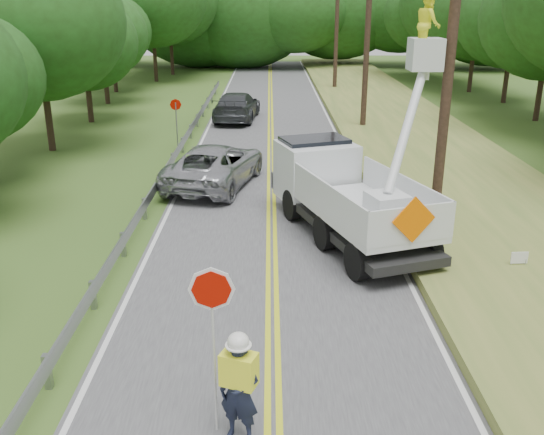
{
  "coord_description": "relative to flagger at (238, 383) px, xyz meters",
  "views": [
    {
      "loc": [
        -0.06,
        -8.29,
        6.71
      ],
      "look_at": [
        0.0,
        6.0,
        1.5
      ],
      "focal_mm": 39.67,
      "sensor_mm": 36.0,
      "label": 1
    }
  ],
  "objects": [
    {
      "name": "ground",
      "position": [
        0.55,
        0.37,
        -1.07
      ],
      "size": [
        140.0,
        140.0,
        0.0
      ],
      "primitive_type": "plane",
      "color": "#375322",
      "rests_on": "ground"
    },
    {
      "name": "treeline_left",
      "position": [
        -9.53,
        33.19,
        4.61
      ],
      "size": [
        10.13,
        55.27,
        10.93
      ],
      "color": "#332319",
      "rests_on": "ground"
    },
    {
      "name": "yard_sign",
      "position": [
        6.88,
        6.12,
        -0.61
      ],
      "size": [
        0.45,
        0.06,
        0.64
      ],
      "color": "white",
      "rests_on": "ground"
    },
    {
      "name": "bucket_truck",
      "position": [
        2.68,
        9.61,
        0.49
      ],
      "size": [
        4.68,
        7.41,
        6.88
      ],
      "color": "black",
      "rests_on": "road"
    },
    {
      "name": "treeline_horizon",
      "position": [
        1.32,
        56.54,
        4.43
      ],
      "size": [
        56.11,
        13.83,
        11.34
      ],
      "color": "#1F4114",
      "rests_on": "ground"
    },
    {
      "name": "road",
      "position": [
        0.55,
        14.37,
        -1.06
      ],
      "size": [
        7.2,
        96.0,
        0.03
      ],
      "color": "#434345",
      "rests_on": "ground"
    },
    {
      "name": "utility_poles",
      "position": [
        5.55,
        17.39,
        4.2
      ],
      "size": [
        1.6,
        43.3,
        10.0
      ],
      "color": "black",
      "rests_on": "ground"
    },
    {
      "name": "tall_grass_verge",
      "position": [
        7.65,
        14.37,
        -0.92
      ],
      "size": [
        7.0,
        96.0,
        0.3
      ],
      "primitive_type": "cube",
      "color": "#566E2F",
      "rests_on": "ground"
    },
    {
      "name": "stop_sign_permanent",
      "position": [
        -3.8,
        19.57,
        0.54
      ],
      "size": [
        0.52,
        0.09,
        2.44
      ],
      "color": "gray",
      "rests_on": "ground"
    },
    {
      "name": "guardrail",
      "position": [
        -3.47,
        15.28,
        -0.51
      ],
      "size": [
        0.18,
        48.0,
        0.77
      ],
      "color": "gray",
      "rests_on": "ground"
    },
    {
      "name": "suv_darkgrey",
      "position": [
        -1.42,
        27.25,
        -0.24
      ],
      "size": [
        2.8,
        5.75,
        1.61
      ],
      "primitive_type": "imported",
      "rotation": [
        0.0,
        0.0,
        3.04
      ],
      "color": "#3B3E42",
      "rests_on": "road"
    },
    {
      "name": "flagger",
      "position": [
        0.0,
        0.0,
        0.0
      ],
      "size": [
        1.14,
        0.64,
        2.94
      ],
      "color": "#191E33",
      "rests_on": "road"
    },
    {
      "name": "suv_silver",
      "position": [
        -1.57,
        14.1,
        -0.26
      ],
      "size": [
        3.95,
        6.17,
        1.58
      ],
      "primitive_type": "imported",
      "rotation": [
        0.0,
        0.0,
        2.89
      ],
      "color": "#A5A6AC",
      "rests_on": "road"
    }
  ]
}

